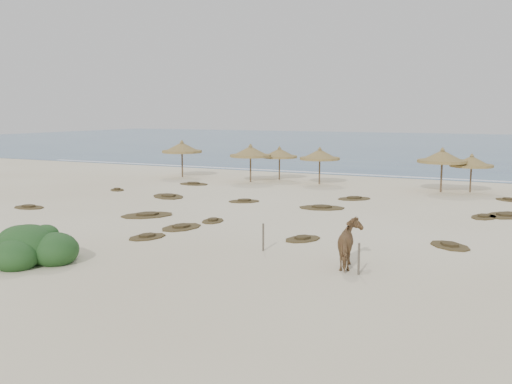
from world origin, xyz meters
TOP-DOWN VIEW (x-y plane):
  - ground at (0.00, 0.00)m, footprint 160.00×160.00m
  - ocean at (0.00, 75.00)m, footprint 200.00×100.00m
  - foam_line at (0.00, 26.00)m, footprint 70.00×0.60m
  - palapa_0 at (-13.39, 18.06)m, footprint 3.84×3.84m
  - palapa_1 at (-6.75, 17.41)m, footprint 3.68×3.68m
  - palapa_2 at (-5.34, 19.76)m, footprint 3.72×3.72m
  - palapa_3 at (-1.53, 18.51)m, footprint 3.98×3.98m
  - palapa_4 at (9.10, 18.76)m, footprint 3.18×3.18m
  - palapa_5 at (7.30, 18.00)m, footprint 4.33×4.33m
  - horse at (7.14, -2.87)m, footprint 1.42×2.15m
  - fence_post_near at (3.39, -2.04)m, footprint 0.09×0.09m
  - fence_post_far at (7.65, -3.64)m, footprint 0.08×0.08m
  - bush at (-3.53, -7.18)m, footprint 3.55×3.13m
  - scrub_0 at (-12.79, 1.30)m, footprint 1.93×1.26m
  - scrub_1 at (-8.06, 8.19)m, footprint 3.25×3.01m
  - scrub_2 at (-1.38, 2.30)m, footprint 1.22×1.67m
  - scrub_3 at (2.20, 8.34)m, footprint 2.97×2.38m
  - scrub_4 at (9.89, 1.85)m, footprint 2.26×2.24m
  - scrub_5 at (11.71, 10.28)m, footprint 3.09×3.38m
  - scrub_6 at (-9.93, 14.25)m, footprint 2.36×1.56m
  - scrub_7 at (2.91, 12.41)m, footprint 2.53×2.50m
  - scrub_8 at (-12.98, 9.19)m, footprint 1.64×1.61m
  - scrub_9 at (-1.92, 0.28)m, footprint 1.84×2.43m
  - scrub_10 at (11.60, 16.00)m, footprint 2.08×1.91m
  - scrub_11 at (-2.12, -2.09)m, footprint 1.64×2.04m
  - scrub_12 at (4.09, 0.45)m, footprint 1.80×2.08m
  - scrub_13 at (-2.79, 8.53)m, footprint 2.26×2.12m
  - scrub_14 at (10.65, 9.26)m, footprint 1.55×2.03m
  - scrub_15 at (-5.25, 2.16)m, footprint 3.15×3.25m

SIDE VIEW (x-z plane):
  - ground at x=0.00m, z-range 0.00..0.00m
  - ocean at x=0.00m, z-range 0.00..0.01m
  - foam_line at x=0.00m, z-range 0.00..0.01m
  - scrub_3 at x=2.20m, z-range -0.03..0.13m
  - scrub_5 at x=11.71m, z-range -0.03..0.13m
  - scrub_6 at x=-9.93m, z-range -0.03..0.13m
  - scrub_11 at x=-2.12m, z-range -0.03..0.13m
  - scrub_14 at x=10.65m, z-range -0.03..0.13m
  - scrub_0 at x=-12.79m, z-range -0.03..0.13m
  - scrub_1 at x=-8.06m, z-range -0.03..0.13m
  - scrub_4 at x=9.89m, z-range -0.03..0.13m
  - scrub_7 at x=2.91m, z-range -0.03..0.13m
  - scrub_8 at x=-12.98m, z-range -0.03..0.13m
  - scrub_10 at x=11.60m, z-range -0.03..0.13m
  - scrub_13 at x=-2.79m, z-range -0.03..0.13m
  - scrub_15 at x=-5.25m, z-range -0.03..0.13m
  - scrub_2 at x=-1.38m, z-range -0.03..0.13m
  - scrub_9 at x=-1.92m, z-range -0.03..0.13m
  - scrub_12 at x=4.09m, z-range -0.03..0.13m
  - bush at x=-3.53m, z-range -0.27..1.32m
  - fence_post_far at x=7.65m, z-range 0.00..1.08m
  - fence_post_near at x=3.39m, z-range 0.00..1.09m
  - horse at x=7.14m, z-range 0.00..1.67m
  - palapa_4 at x=9.10m, z-range 0.73..3.37m
  - palapa_2 at x=-5.34m, z-range 0.74..3.43m
  - palapa_3 at x=-1.53m, z-range 0.78..3.58m
  - palapa_1 at x=-6.75m, z-range 0.82..3.79m
  - palapa_5 at x=7.30m, z-range 0.84..3.89m
  - palapa_0 at x=-13.39m, z-range 0.85..3.94m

